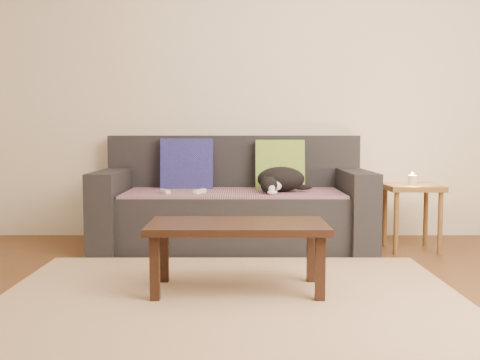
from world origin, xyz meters
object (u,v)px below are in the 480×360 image
(sofa, at_px, (234,206))
(side_table, at_px, (412,196))
(wii_remote_a, at_px, (165,192))
(wii_remote_b, at_px, (200,191))
(coffee_table, at_px, (238,231))
(cat, at_px, (280,180))

(sofa, bearing_deg, side_table, -8.85)
(sofa, height_order, wii_remote_a, sofa)
(wii_remote_b, bearing_deg, sofa, -21.52)
(sofa, xyz_separation_m, coffee_table, (0.04, -1.35, 0.03))
(side_table, bearing_deg, sofa, 171.15)
(side_table, bearing_deg, coffee_table, -139.10)
(wii_remote_a, height_order, side_table, side_table)
(sofa, height_order, side_table, sofa)
(cat, bearing_deg, coffee_table, -129.73)
(side_table, bearing_deg, wii_remote_b, -178.89)
(wii_remote_a, relative_size, side_table, 0.30)
(sofa, height_order, wii_remote_b, sofa)
(wii_remote_b, bearing_deg, cat, -55.73)
(sofa, distance_m, cat, 0.44)
(cat, height_order, wii_remote_b, cat)
(wii_remote_b, distance_m, side_table, 1.60)
(side_table, relative_size, coffee_table, 0.51)
(cat, distance_m, wii_remote_b, 0.62)
(sofa, bearing_deg, wii_remote_a, -152.09)
(wii_remote_a, xyz_separation_m, side_table, (1.86, 0.06, -0.04))
(sofa, xyz_separation_m, cat, (0.36, -0.14, 0.22))
(cat, xyz_separation_m, coffee_table, (-0.32, -1.21, -0.19))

